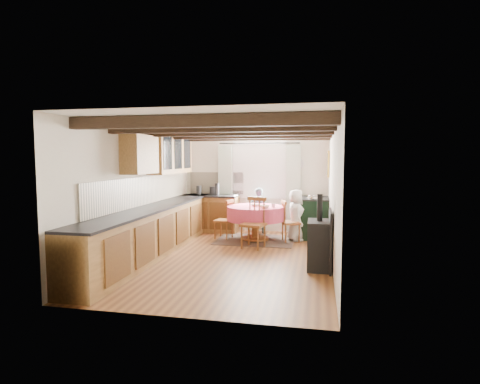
% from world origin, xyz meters
% --- Properties ---
extents(floor, '(3.60, 5.50, 0.00)m').
position_xyz_m(floor, '(0.00, 0.00, 0.00)').
color(floor, brown).
rests_on(floor, ground).
extents(ceiling, '(3.60, 5.50, 0.00)m').
position_xyz_m(ceiling, '(0.00, 0.00, 2.40)').
color(ceiling, white).
rests_on(ceiling, ground).
extents(wall_back, '(3.60, 0.00, 2.40)m').
position_xyz_m(wall_back, '(0.00, 2.75, 1.20)').
color(wall_back, silver).
rests_on(wall_back, ground).
extents(wall_front, '(3.60, 0.00, 2.40)m').
position_xyz_m(wall_front, '(0.00, -2.75, 1.20)').
color(wall_front, silver).
rests_on(wall_front, ground).
extents(wall_left, '(0.00, 5.50, 2.40)m').
position_xyz_m(wall_left, '(-1.80, 0.00, 1.20)').
color(wall_left, silver).
rests_on(wall_left, ground).
extents(wall_right, '(0.00, 5.50, 2.40)m').
position_xyz_m(wall_right, '(1.80, 0.00, 1.20)').
color(wall_right, silver).
rests_on(wall_right, ground).
extents(beam_a, '(3.60, 0.16, 0.16)m').
position_xyz_m(beam_a, '(0.00, -2.00, 2.31)').
color(beam_a, '#322417').
rests_on(beam_a, ceiling).
extents(beam_b, '(3.60, 0.16, 0.16)m').
position_xyz_m(beam_b, '(0.00, -1.00, 2.31)').
color(beam_b, '#322417').
rests_on(beam_b, ceiling).
extents(beam_c, '(3.60, 0.16, 0.16)m').
position_xyz_m(beam_c, '(0.00, 0.00, 2.31)').
color(beam_c, '#322417').
rests_on(beam_c, ceiling).
extents(beam_d, '(3.60, 0.16, 0.16)m').
position_xyz_m(beam_d, '(0.00, 1.00, 2.31)').
color(beam_d, '#322417').
rests_on(beam_d, ceiling).
extents(beam_e, '(3.60, 0.16, 0.16)m').
position_xyz_m(beam_e, '(0.00, 2.00, 2.31)').
color(beam_e, '#322417').
rests_on(beam_e, ceiling).
extents(splash_left, '(0.02, 4.50, 0.55)m').
position_xyz_m(splash_left, '(-1.78, 0.30, 1.20)').
color(splash_left, beige).
rests_on(splash_left, wall_left).
extents(splash_back, '(1.40, 0.02, 0.55)m').
position_xyz_m(splash_back, '(-1.00, 2.73, 1.20)').
color(splash_back, beige).
rests_on(splash_back, wall_back).
extents(base_cabinet_left, '(0.60, 5.30, 0.88)m').
position_xyz_m(base_cabinet_left, '(-1.50, 0.00, 0.44)').
color(base_cabinet_left, '#A3763B').
rests_on(base_cabinet_left, floor).
extents(base_cabinet_back, '(1.30, 0.60, 0.88)m').
position_xyz_m(base_cabinet_back, '(-1.05, 2.45, 0.44)').
color(base_cabinet_back, '#A3763B').
rests_on(base_cabinet_back, floor).
extents(worktop_left, '(0.64, 5.30, 0.04)m').
position_xyz_m(worktop_left, '(-1.48, 0.00, 0.90)').
color(worktop_left, black).
rests_on(worktop_left, base_cabinet_left).
extents(worktop_back, '(1.30, 0.64, 0.04)m').
position_xyz_m(worktop_back, '(-1.05, 2.43, 0.90)').
color(worktop_back, black).
rests_on(worktop_back, base_cabinet_back).
extents(wall_cabinet_glass, '(0.34, 1.80, 0.90)m').
position_xyz_m(wall_cabinet_glass, '(-1.63, 1.20, 1.95)').
color(wall_cabinet_glass, '#A3763B').
rests_on(wall_cabinet_glass, wall_left).
extents(wall_cabinet_solid, '(0.34, 0.90, 0.70)m').
position_xyz_m(wall_cabinet_solid, '(-1.63, -0.30, 1.90)').
color(wall_cabinet_solid, '#A3763B').
rests_on(wall_cabinet_solid, wall_left).
extents(window_frame, '(1.34, 0.03, 1.54)m').
position_xyz_m(window_frame, '(0.10, 2.73, 1.60)').
color(window_frame, white).
rests_on(window_frame, wall_back).
extents(window_pane, '(1.20, 0.01, 1.40)m').
position_xyz_m(window_pane, '(0.10, 2.74, 1.60)').
color(window_pane, white).
rests_on(window_pane, wall_back).
extents(curtain_left, '(0.35, 0.10, 2.10)m').
position_xyz_m(curtain_left, '(-0.75, 2.65, 1.10)').
color(curtain_left, beige).
rests_on(curtain_left, wall_back).
extents(curtain_right, '(0.35, 0.10, 2.10)m').
position_xyz_m(curtain_right, '(0.95, 2.65, 1.10)').
color(curtain_right, beige).
rests_on(curtain_right, wall_back).
extents(curtain_rod, '(2.00, 0.03, 0.03)m').
position_xyz_m(curtain_rod, '(0.10, 2.65, 2.20)').
color(curtain_rod, black).
rests_on(curtain_rod, wall_back).
extents(wall_picture, '(0.04, 0.50, 0.60)m').
position_xyz_m(wall_picture, '(1.77, 2.30, 1.70)').
color(wall_picture, gold).
rests_on(wall_picture, wall_right).
extents(wall_plate, '(0.30, 0.02, 0.30)m').
position_xyz_m(wall_plate, '(1.05, 2.72, 1.70)').
color(wall_plate, silver).
rests_on(wall_plate, wall_back).
extents(rug, '(1.70, 1.33, 0.01)m').
position_xyz_m(rug, '(0.19, 1.59, 0.01)').
color(rug, '#4E4536').
rests_on(rug, floor).
extents(dining_table, '(1.27, 1.27, 0.77)m').
position_xyz_m(dining_table, '(0.19, 1.59, 0.38)').
color(dining_table, '#D1515E').
rests_on(dining_table, floor).
extents(chair_near, '(0.55, 0.57, 1.04)m').
position_xyz_m(chair_near, '(0.26, 0.85, 0.52)').
color(chair_near, brown).
rests_on(chair_near, floor).
extents(chair_left, '(0.47, 0.45, 0.89)m').
position_xyz_m(chair_left, '(-0.55, 1.64, 0.45)').
color(chair_left, brown).
rests_on(chair_left, floor).
extents(chair_right, '(0.51, 0.49, 0.91)m').
position_xyz_m(chair_right, '(0.97, 1.62, 0.46)').
color(chair_right, brown).
rests_on(chair_right, floor).
extents(aga_range, '(0.66, 1.02, 0.94)m').
position_xyz_m(aga_range, '(1.47, 2.22, 0.47)').
color(aga_range, black).
rests_on(aga_range, floor).
extents(cast_iron_stove, '(0.37, 0.62, 1.25)m').
position_xyz_m(cast_iron_stove, '(1.58, -0.40, 0.62)').
color(cast_iron_stove, black).
rests_on(cast_iron_stove, floor).
extents(child_far, '(0.46, 0.35, 1.12)m').
position_xyz_m(child_far, '(0.14, 2.40, 0.56)').
color(child_far, '#394D53').
rests_on(child_far, floor).
extents(child_right, '(0.51, 0.64, 1.14)m').
position_xyz_m(child_right, '(1.07, 1.75, 0.57)').
color(child_right, white).
rests_on(child_right, floor).
extents(bowl_a, '(0.29, 0.29, 0.05)m').
position_xyz_m(bowl_a, '(0.19, 1.59, 0.79)').
color(bowl_a, silver).
rests_on(bowl_a, dining_table).
extents(bowl_b, '(0.26, 0.26, 0.07)m').
position_xyz_m(bowl_b, '(0.44, 1.28, 0.80)').
color(bowl_b, silver).
rests_on(bowl_b, dining_table).
extents(cup, '(0.13, 0.13, 0.09)m').
position_xyz_m(cup, '(0.61, 1.46, 0.81)').
color(cup, silver).
rests_on(cup, dining_table).
extents(canister_tall, '(0.13, 0.13, 0.23)m').
position_xyz_m(canister_tall, '(-1.38, 2.41, 1.03)').
color(canister_tall, '#262628').
rests_on(canister_tall, worktop_back).
extents(canister_wide, '(0.18, 0.18, 0.21)m').
position_xyz_m(canister_wide, '(-1.03, 2.52, 1.02)').
color(canister_wide, '#262628').
rests_on(canister_wide, worktop_back).
extents(canister_slim, '(0.11, 0.11, 0.30)m').
position_xyz_m(canister_slim, '(-0.89, 2.33, 1.07)').
color(canister_slim, '#262628').
rests_on(canister_slim, worktop_back).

